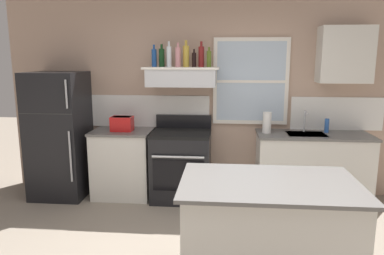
{
  "coord_description": "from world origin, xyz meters",
  "views": [
    {
      "loc": [
        0.31,
        -2.74,
        1.87
      ],
      "look_at": [
        -0.05,
        1.2,
        1.1
      ],
      "focal_mm": 33.89,
      "sensor_mm": 36.0,
      "label": 1
    }
  ],
  "objects_px": {
    "stove_range": "(182,165)",
    "bottle_red_label_wine": "(201,56)",
    "bottle_rose_pink": "(178,57)",
    "bottle_balsamic_dark": "(194,60)",
    "paper_towel_roll": "(267,123)",
    "kitchen_island": "(267,235)",
    "refrigerator": "(59,135)",
    "bottle_champagne_gold_foil": "(186,56)",
    "toaster": "(122,123)",
    "bottle_clear_tall": "(169,56)",
    "dish_soap_bottle": "(327,126)",
    "bottle_olive_oil_square": "(209,59)",
    "bottle_dark_green_wine": "(162,57)",
    "bottle_blue_liqueur": "(154,58)"
  },
  "relations": [
    {
      "from": "stove_range",
      "to": "bottle_red_label_wine",
      "type": "relative_size",
      "value": 3.39
    },
    {
      "from": "bottle_rose_pink",
      "to": "bottle_balsamic_dark",
      "type": "distance_m",
      "value": 0.21
    },
    {
      "from": "paper_towel_roll",
      "to": "kitchen_island",
      "type": "relative_size",
      "value": 0.19
    },
    {
      "from": "refrigerator",
      "to": "kitchen_island",
      "type": "bearing_deg",
      "value": -35.38
    },
    {
      "from": "bottle_red_label_wine",
      "to": "paper_towel_roll",
      "type": "distance_m",
      "value": 1.2
    },
    {
      "from": "refrigerator",
      "to": "bottle_champagne_gold_foil",
      "type": "xyz_separation_m",
      "value": [
        1.71,
        0.1,
        1.05
      ]
    },
    {
      "from": "toaster",
      "to": "bottle_clear_tall",
      "type": "bearing_deg",
      "value": 4.74
    },
    {
      "from": "dish_soap_bottle",
      "to": "bottle_champagne_gold_foil",
      "type": "bearing_deg",
      "value": -178.12
    },
    {
      "from": "bottle_olive_oil_square",
      "to": "toaster",
      "type": "bearing_deg",
      "value": -177.39
    },
    {
      "from": "bottle_champagne_gold_foil",
      "to": "bottle_clear_tall",
      "type": "bearing_deg",
      "value": -174.34
    },
    {
      "from": "refrigerator",
      "to": "bottle_rose_pink",
      "type": "bearing_deg",
      "value": 2.2
    },
    {
      "from": "refrigerator",
      "to": "bottle_champagne_gold_foil",
      "type": "distance_m",
      "value": 2.0
    },
    {
      "from": "bottle_dark_green_wine",
      "to": "bottle_olive_oil_square",
      "type": "distance_m",
      "value": 0.62
    },
    {
      "from": "bottle_champagne_gold_foil",
      "to": "bottle_balsamic_dark",
      "type": "xyz_separation_m",
      "value": [
        0.1,
        -0.0,
        -0.05
      ]
    },
    {
      "from": "bottle_blue_liqueur",
      "to": "bottle_olive_oil_square",
      "type": "height_order",
      "value": "bottle_blue_liqueur"
    },
    {
      "from": "stove_range",
      "to": "bottle_dark_green_wine",
      "type": "height_order",
      "value": "bottle_dark_green_wine"
    },
    {
      "from": "refrigerator",
      "to": "bottle_red_label_wine",
      "type": "bearing_deg",
      "value": 3.77
    },
    {
      "from": "bottle_dark_green_wine",
      "to": "bottle_red_label_wine",
      "type": "xyz_separation_m",
      "value": [
        0.52,
        -0.02,
        0.01
      ]
    },
    {
      "from": "refrigerator",
      "to": "bottle_olive_oil_square",
      "type": "distance_m",
      "value": 2.24
    },
    {
      "from": "bottle_champagne_gold_foil",
      "to": "bottle_balsamic_dark",
      "type": "height_order",
      "value": "bottle_champagne_gold_foil"
    },
    {
      "from": "bottle_red_label_wine",
      "to": "kitchen_island",
      "type": "xyz_separation_m",
      "value": [
        0.67,
        -1.95,
        -1.42
      ]
    },
    {
      "from": "paper_towel_roll",
      "to": "stove_range",
      "type": "bearing_deg",
      "value": -178.06
    },
    {
      "from": "bottle_clear_tall",
      "to": "bottle_blue_liqueur",
      "type": "bearing_deg",
      "value": 160.81
    },
    {
      "from": "bottle_blue_liqueur",
      "to": "bottle_olive_oil_square",
      "type": "distance_m",
      "value": 0.72
    },
    {
      "from": "toaster",
      "to": "stove_range",
      "type": "distance_m",
      "value": 0.96
    },
    {
      "from": "bottle_rose_pink",
      "to": "kitchen_island",
      "type": "distance_m",
      "value": 2.55
    },
    {
      "from": "toaster",
      "to": "bottle_rose_pink",
      "type": "height_order",
      "value": "bottle_rose_pink"
    },
    {
      "from": "toaster",
      "to": "paper_towel_roll",
      "type": "distance_m",
      "value": 1.89
    },
    {
      "from": "bottle_champagne_gold_foil",
      "to": "bottle_red_label_wine",
      "type": "bearing_deg",
      "value": 7.37
    },
    {
      "from": "bottle_champagne_gold_foil",
      "to": "kitchen_island",
      "type": "relative_size",
      "value": 0.24
    },
    {
      "from": "bottle_red_label_wine",
      "to": "refrigerator",
      "type": "bearing_deg",
      "value": -176.23
    },
    {
      "from": "bottle_champagne_gold_foil",
      "to": "bottle_balsamic_dark",
      "type": "bearing_deg",
      "value": -1.62
    },
    {
      "from": "refrigerator",
      "to": "bottle_blue_liqueur",
      "type": "xyz_separation_m",
      "value": [
        1.28,
        0.15,
        1.02
      ]
    },
    {
      "from": "stove_range",
      "to": "dish_soap_bottle",
      "type": "height_order",
      "value": "same"
    },
    {
      "from": "bottle_dark_green_wine",
      "to": "bottle_champagne_gold_foil",
      "type": "relative_size",
      "value": 0.86
    },
    {
      "from": "refrigerator",
      "to": "bottle_olive_oil_square",
      "type": "xyz_separation_m",
      "value": [
        2.0,
        0.08,
        1.01
      ]
    },
    {
      "from": "bottle_blue_liqueur",
      "to": "bottle_olive_oil_square",
      "type": "relative_size",
      "value": 1.14
    },
    {
      "from": "bottle_clear_tall",
      "to": "bottle_balsamic_dark",
      "type": "xyz_separation_m",
      "value": [
        0.32,
        0.02,
        -0.04
      ]
    },
    {
      "from": "bottle_red_label_wine",
      "to": "kitchen_island",
      "type": "height_order",
      "value": "bottle_red_label_wine"
    },
    {
      "from": "bottle_clear_tall",
      "to": "bottle_rose_pink",
      "type": "xyz_separation_m",
      "value": [
        0.12,
        -0.02,
        -0.01
      ]
    },
    {
      "from": "toaster",
      "to": "kitchen_island",
      "type": "bearing_deg",
      "value": -47.29
    },
    {
      "from": "toaster",
      "to": "dish_soap_bottle",
      "type": "bearing_deg",
      "value": 2.87
    },
    {
      "from": "bottle_balsamic_dark",
      "to": "dish_soap_bottle",
      "type": "relative_size",
      "value": 1.25
    },
    {
      "from": "bottle_clear_tall",
      "to": "dish_soap_bottle",
      "type": "relative_size",
      "value": 1.79
    },
    {
      "from": "bottle_balsamic_dark",
      "to": "bottle_red_label_wine",
      "type": "relative_size",
      "value": 0.7
    },
    {
      "from": "paper_towel_roll",
      "to": "kitchen_island",
      "type": "bearing_deg",
      "value": -95.6
    },
    {
      "from": "stove_range",
      "to": "kitchen_island",
      "type": "xyz_separation_m",
      "value": [
        0.92,
        -1.85,
        -0.01
      ]
    },
    {
      "from": "refrigerator",
      "to": "kitchen_island",
      "type": "height_order",
      "value": "refrigerator"
    },
    {
      "from": "refrigerator",
      "to": "paper_towel_roll",
      "type": "xyz_separation_m",
      "value": [
        2.75,
        0.06,
        0.2
      ]
    },
    {
      "from": "bottle_olive_oil_square",
      "to": "bottle_rose_pink",
      "type": "bearing_deg",
      "value": -177.53
    }
  ]
}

